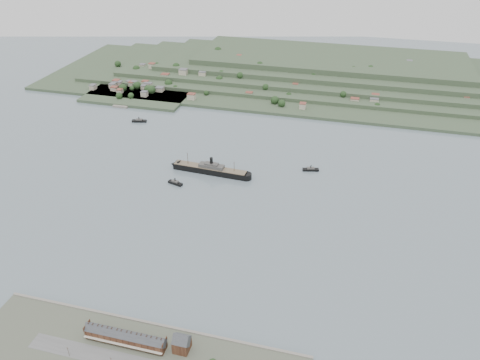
% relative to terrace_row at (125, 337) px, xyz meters
% --- Properties ---
extents(ground, '(1400.00, 1400.00, 0.00)m').
position_rel_terrace_row_xyz_m(ground, '(10.00, 168.02, -6.84)').
color(ground, slate).
rests_on(ground, ground).
extents(terrace_row, '(55.60, 9.80, 11.07)m').
position_rel_terrace_row_xyz_m(terrace_row, '(0.00, 0.00, 0.00)').
color(terrace_row, '#422417').
rests_on(terrace_row, ground).
extents(gabled_building, '(10.40, 10.18, 14.09)m').
position_rel_terrace_row_xyz_m(gabled_building, '(37.50, 4.02, 1.34)').
color(gabled_building, '#422417').
rests_on(gabled_building, ground).
extents(far_peninsula, '(760.00, 309.00, 30.00)m').
position_rel_terrace_row_xyz_m(far_peninsula, '(37.91, 561.12, 5.04)').
color(far_peninsula, '#3A4C33').
rests_on(far_peninsula, ground).
extents(steamship, '(92.58, 16.18, 22.20)m').
position_rel_terrace_row_xyz_m(steamship, '(-18.37, 228.66, -2.74)').
color(steamship, black).
rests_on(steamship, ground).
extents(tugboat, '(16.63, 8.36, 7.23)m').
position_rel_terrace_row_xyz_m(tugboat, '(-43.60, 197.11, -5.08)').
color(tugboat, black).
rests_on(tugboat, ground).
extents(ferry_west, '(19.56, 8.98, 7.08)m').
position_rel_terrace_row_xyz_m(ferry_west, '(-147.60, 332.27, -5.14)').
color(ferry_west, black).
rests_on(ferry_west, ground).
extents(ferry_east, '(17.97, 8.73, 6.50)m').
position_rel_terrace_row_xyz_m(ferry_east, '(87.09, 260.75, -5.28)').
color(ferry_east, black).
rests_on(ferry_east, ground).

